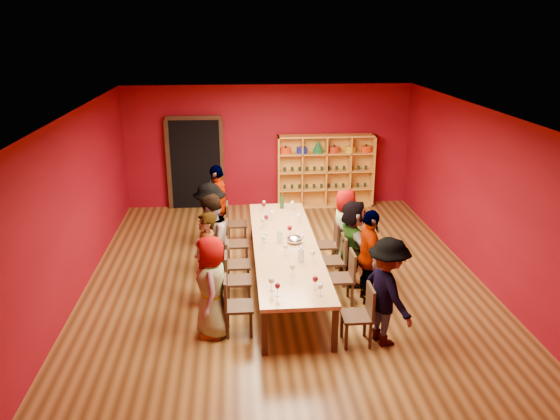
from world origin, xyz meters
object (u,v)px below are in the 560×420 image
at_px(shelving_unit, 325,167).
at_px(chair_person_left_2, 233,261).
at_px(chair_person_left_4, 233,221).
at_px(chair_person_right_1, 345,275).
at_px(person_left_4, 218,205).
at_px(tasting_table, 285,247).
at_px(chair_person_right_3, 330,242).
at_px(chair_person_left_3, 233,241).
at_px(person_right_3, 345,228).
at_px(chair_person_right_0, 362,312).
at_px(wine_bottle, 282,203).
at_px(chair_person_left_1, 233,277).
at_px(person_right_1, 369,257).
at_px(person_right_2, 353,242).
at_px(spittoon_bowl, 294,239).
at_px(chair_person_right_2, 337,257).
at_px(person_right_0, 387,292).
at_px(person_left_0, 212,287).
at_px(chair_person_left_0, 233,303).
at_px(person_left_2, 211,243).
at_px(person_left_1, 207,261).
at_px(person_left_3, 211,226).

relative_size(shelving_unit, chair_person_left_2, 2.70).
height_order(chair_person_left_4, chair_person_right_1, same).
bearing_deg(shelving_unit, person_left_4, -137.48).
bearing_deg(tasting_table, chair_person_right_3, 36.20).
distance_m(shelving_unit, chair_person_left_4, 3.35).
height_order(chair_person_left_3, person_right_3, person_right_3).
relative_size(chair_person_right_0, wine_bottle, 2.70).
xyz_separation_m(chair_person_right_0, wine_bottle, (-0.80, 3.92, 0.38)).
bearing_deg(chair_person_left_2, chair_person_left_1, -90.00).
height_order(person_right_1, person_right_2, person_right_1).
bearing_deg(chair_person_left_3, chair_person_right_3, -5.75).
bearing_deg(chair_person_right_3, tasting_table, -143.80).
height_order(chair_person_left_2, spittoon_bowl, same).
bearing_deg(shelving_unit, chair_person_right_2, -96.34).
bearing_deg(chair_person_left_2, chair_person_right_1, -20.51).
height_order(person_right_2, person_right_3, person_right_2).
bearing_deg(chair_person_left_2, person_right_3, 19.72).
xyz_separation_m(person_left_4, spittoon_bowl, (1.37, -1.89, -0.04)).
bearing_deg(person_right_0, person_right_2, -16.58).
xyz_separation_m(shelving_unit, chair_person_left_1, (-2.31, -5.01, -0.49)).
bearing_deg(person_left_0, chair_person_left_0, 87.08).
relative_size(person_left_2, person_right_1, 1.07).
distance_m(chair_person_right_2, person_right_2, 0.38).
distance_m(person_left_0, chair_person_right_3, 3.09).
distance_m(chair_person_left_2, spittoon_bowl, 1.12).
relative_size(person_left_0, person_right_2, 1.00).
relative_size(tasting_table, chair_person_left_1, 5.06).
height_order(person_left_1, chair_person_right_3, person_left_1).
distance_m(tasting_table, chair_person_right_3, 1.15).
height_order(chair_person_right_2, person_right_3, person_right_3).
relative_size(chair_person_left_0, person_left_1, 0.56).
height_order(person_left_0, chair_person_left_4, person_left_0).
relative_size(person_right_1, spittoon_bowl, 5.75).
relative_size(person_right_0, chair_person_right_1, 1.80).
bearing_deg(spittoon_bowl, chair_person_left_3, 143.00).
height_order(chair_person_left_3, spittoon_bowl, same).
bearing_deg(wine_bottle, chair_person_right_2, -68.10).
xyz_separation_m(shelving_unit, chair_person_right_3, (-0.49, -3.65, -0.49)).
distance_m(person_left_0, person_left_4, 3.49).
bearing_deg(person_left_1, chair_person_left_3, 158.29).
distance_m(chair_person_left_1, person_left_3, 1.63).
relative_size(chair_person_left_2, chair_person_right_1, 1.00).
bearing_deg(tasting_table, wine_bottle, 86.81).
bearing_deg(person_left_4, tasting_table, 41.87).
xyz_separation_m(person_right_3, spittoon_bowl, (-1.01, -0.62, 0.06)).
height_order(tasting_table, person_left_1, person_left_1).
bearing_deg(chair_person_left_4, shelving_unit, 45.96).
relative_size(person_right_0, chair_person_right_3, 1.80).
xyz_separation_m(chair_person_left_1, person_left_3, (-0.40, 1.55, 0.32)).
xyz_separation_m(person_left_2, person_right_3, (2.45, 0.75, -0.10)).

